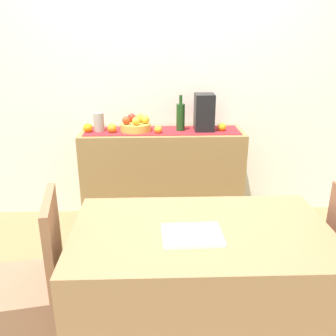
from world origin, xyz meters
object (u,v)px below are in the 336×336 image
object	(u,v)px
sideboard_console	(163,178)
wine_bottle	(181,117)
coffee_maker	(204,113)
dining_table	(200,291)
open_book	(192,235)
fruit_bowl	(136,127)
ceramic_vase	(99,122)
chair_near_window	(29,311)

from	to	relation	value
sideboard_console	wine_bottle	size ratio (longest dim) A/B	4.57
coffee_maker	dining_table	distance (m)	1.62
wine_bottle	open_book	distance (m)	1.56
wine_bottle	dining_table	bearing A→B (deg)	-89.66
fruit_bowl	open_book	bearing A→B (deg)	-77.75
open_book	wine_bottle	bearing A→B (deg)	86.34
fruit_bowl	ceramic_vase	size ratio (longest dim) A/B	1.60
dining_table	fruit_bowl	bearing A→B (deg)	104.86
dining_table	open_book	size ratio (longest dim) A/B	4.53
sideboard_console	coffee_maker	size ratio (longest dim) A/B	4.44
sideboard_console	wine_bottle	bearing A→B (deg)	0.00
wine_bottle	coffee_maker	world-z (taller)	coffee_maker
dining_table	sideboard_console	bearing A→B (deg)	96.34
sideboard_console	fruit_bowl	size ratio (longest dim) A/B	5.38
fruit_bowl	chair_near_window	bearing A→B (deg)	-109.13
ceramic_vase	dining_table	xyz separation A→B (m)	(0.70, -1.47, -0.57)
sideboard_console	coffee_maker	distance (m)	0.69
fruit_bowl	chair_near_window	distance (m)	1.67
sideboard_console	dining_table	size ratio (longest dim) A/B	1.10
sideboard_console	chair_near_window	world-z (taller)	chair_near_window
ceramic_vase	wine_bottle	bearing A→B (deg)	0.00
wine_bottle	chair_near_window	bearing A→B (deg)	-121.24
open_book	chair_near_window	size ratio (longest dim) A/B	0.31
coffee_maker	open_book	distance (m)	1.58
coffee_maker	fruit_bowl	bearing A→B (deg)	180.00
open_book	dining_table	bearing A→B (deg)	50.12
fruit_bowl	dining_table	world-z (taller)	fruit_bowl
sideboard_console	dining_table	bearing A→B (deg)	-83.66
ceramic_vase	chair_near_window	bearing A→B (deg)	-97.79
dining_table	coffee_maker	bearing A→B (deg)	82.61
coffee_maker	ceramic_vase	xyz separation A→B (m)	(-0.89, 0.00, -0.08)
sideboard_console	wine_bottle	distance (m)	0.57
fruit_bowl	chair_near_window	size ratio (longest dim) A/B	0.29
fruit_bowl	coffee_maker	distance (m)	0.59
fruit_bowl	ceramic_vase	distance (m)	0.31
coffee_maker	dining_table	bearing A→B (deg)	-97.39
dining_table	open_book	xyz separation A→B (m)	(-0.06, -0.07, 0.38)
dining_table	open_book	distance (m)	0.39
fruit_bowl	ceramic_vase	xyz separation A→B (m)	(-0.31, 0.00, 0.04)
chair_near_window	fruit_bowl	bearing A→B (deg)	70.87
ceramic_vase	open_book	xyz separation A→B (m)	(0.64, -1.54, -0.19)
coffee_maker	ceramic_vase	bearing A→B (deg)	180.00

